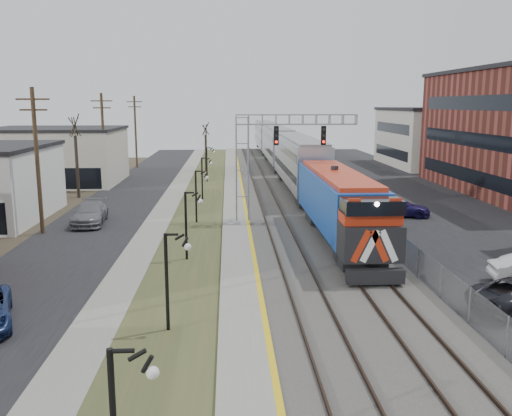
{
  "coord_description": "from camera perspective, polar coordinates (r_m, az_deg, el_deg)",
  "views": [
    {
      "loc": [
        -1.56,
        -12.38,
        8.88
      ],
      "look_at": [
        0.13,
        20.24,
        2.6
      ],
      "focal_mm": 38.0,
      "sensor_mm": 36.0,
      "label": 1
    }
  ],
  "objects": [
    {
      "name": "car_street_b",
      "position": [
        42.42,
        -17.09,
        -0.58
      ],
      "size": [
        2.73,
        5.7,
        1.6
      ],
      "primitive_type": "imported",
      "rotation": [
        0.0,
        0.0,
        0.09
      ],
      "color": "slate",
      "rests_on": "ground"
    },
    {
      "name": "car_lot_d",
      "position": [
        44.88,
        14.76,
        0.04
      ],
      "size": [
        5.29,
        3.29,
        1.43
      ],
      "primitive_type": "imported",
      "rotation": [
        0.0,
        0.0,
        1.29
      ],
      "color": "#1F1854",
      "rests_on": "ground"
    },
    {
      "name": "sidewalk",
      "position": [
        48.5,
        -9.35,
        0.24
      ],
      "size": [
        2.0,
        120.0,
        0.08
      ],
      "primitive_type": "cube",
      "color": "gray",
      "rests_on": "ground"
    },
    {
      "name": "street_west",
      "position": [
        49.21,
        -14.57,
        0.16
      ],
      "size": [
        7.0,
        120.0,
        0.04
      ],
      "primitive_type": "cube",
      "color": "black",
      "rests_on": "ground"
    },
    {
      "name": "train",
      "position": [
        69.74,
        2.87,
        5.97
      ],
      "size": [
        3.0,
        85.85,
        5.33
      ],
      "color": "#1447AA",
      "rests_on": "ground"
    },
    {
      "name": "bare_trees",
      "position": [
        52.84,
        -15.11,
        3.8
      ],
      "size": [
        12.3,
        42.3,
        5.95
      ],
      "color": "#382D23",
      "rests_on": "ground"
    },
    {
      "name": "car_lot_e",
      "position": [
        46.04,
        13.53,
        0.28
      ],
      "size": [
        3.94,
        1.88,
        1.3
      ],
      "primitive_type": "imported",
      "rotation": [
        0.0,
        0.0,
        1.48
      ],
      "color": "slate",
      "rests_on": "ground"
    },
    {
      "name": "utility_poles",
      "position": [
        39.74,
        -22.02,
        4.49
      ],
      "size": [
        0.28,
        80.28,
        10.0
      ],
      "color": "#4C3823",
      "rests_on": "ground"
    },
    {
      "name": "platform_edge",
      "position": [
        48.18,
        -1.2,
        0.56
      ],
      "size": [
        0.24,
        120.0,
        0.01
      ],
      "primitive_type": "cube",
      "color": "gold",
      "rests_on": "platform"
    },
    {
      "name": "platform",
      "position": [
        48.18,
        -2.25,
        0.4
      ],
      "size": [
        2.0,
        120.0,
        0.24
      ],
      "primitive_type": "cube",
      "color": "gray",
      "rests_on": "ground"
    },
    {
      "name": "parking_lot",
      "position": [
        51.3,
        17.1,
        0.45
      ],
      "size": [
        16.0,
        120.0,
        0.04
      ],
      "primitive_type": "cube",
      "color": "black",
      "rests_on": "ground"
    },
    {
      "name": "grass_median",
      "position": [
        48.26,
        -5.81,
        0.26
      ],
      "size": [
        4.0,
        120.0,
        0.06
      ],
      "primitive_type": "cube",
      "color": "#3E4625",
      "rests_on": "ground"
    },
    {
      "name": "car_lot_f",
      "position": [
        49.49,
        11.47,
        1.11
      ],
      "size": [
        4.21,
        2.24,
        1.32
      ],
      "primitive_type": "imported",
      "rotation": [
        0.0,
        0.0,
        1.35
      ],
      "color": "#0D441B",
      "rests_on": "ground"
    },
    {
      "name": "ballast_bed",
      "position": [
        48.5,
        3.67,
        0.44
      ],
      "size": [
        8.0,
        120.0,
        0.2
      ],
      "primitive_type": "cube",
      "color": "#595651",
      "rests_on": "ground"
    },
    {
      "name": "lampposts",
      "position": [
        31.52,
        -7.34,
        -1.81
      ],
      "size": [
        0.14,
        62.14,
        4.0
      ],
      "color": "black",
      "rests_on": "ground"
    },
    {
      "name": "track_near",
      "position": [
        48.28,
        1.31,
        0.62
      ],
      "size": [
        1.58,
        120.0,
        0.15
      ],
      "color": "#2D2119",
      "rests_on": "ballast_bed"
    },
    {
      "name": "fence",
      "position": [
        49.04,
        8.56,
        1.28
      ],
      "size": [
        0.04,
        120.0,
        1.6
      ],
      "primitive_type": "cube",
      "color": "gray",
      "rests_on": "ground"
    },
    {
      "name": "track_far",
      "position": [
        48.67,
        5.42,
        0.65
      ],
      "size": [
        1.58,
        120.0,
        0.15
      ],
      "color": "#2D2119",
      "rests_on": "ballast_bed"
    },
    {
      "name": "signal_gantry",
      "position": [
        40.6,
        0.98,
        6.23
      ],
      "size": [
        9.0,
        1.07,
        8.15
      ],
      "color": "gray",
      "rests_on": "ground"
    }
  ]
}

